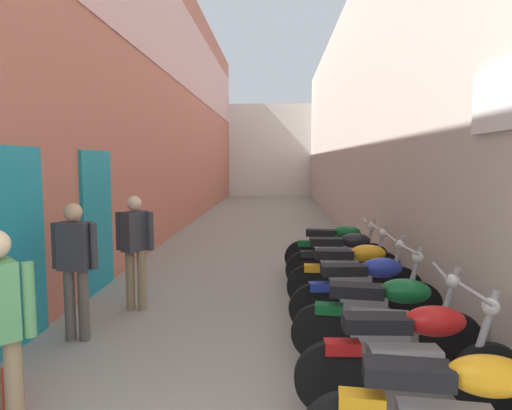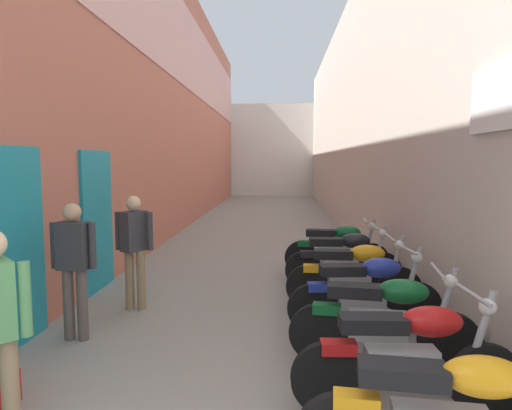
# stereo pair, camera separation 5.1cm
# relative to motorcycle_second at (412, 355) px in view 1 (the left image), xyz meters

# --- Properties ---
(ground_plane) EXTENTS (41.29, 41.29, 0.00)m
(ground_plane) POSITION_rel_motorcycle_second_xyz_m (-1.49, 8.41, -0.50)
(ground_plane) COLOR gray
(building_left) EXTENTS (0.45, 25.29, 7.66)m
(building_left) POSITION_rel_motorcycle_second_xyz_m (-4.11, 10.36, 3.37)
(building_left) COLOR #B76651
(building_left) RESTS_ON ground
(building_right) EXTENTS (0.45, 25.29, 6.72)m
(building_right) POSITION_rel_motorcycle_second_xyz_m (1.14, 10.41, 2.86)
(building_right) COLOR beige
(building_right) RESTS_ON ground
(building_far_end) EXTENTS (7.86, 2.00, 5.42)m
(building_far_end) POSITION_rel_motorcycle_second_xyz_m (-1.49, 24.06, 2.21)
(building_far_end) COLOR silver
(building_far_end) RESTS_ON ground
(motorcycle_second) EXTENTS (1.85, 0.58, 1.04)m
(motorcycle_second) POSITION_rel_motorcycle_second_xyz_m (0.00, 0.00, 0.00)
(motorcycle_second) COLOR black
(motorcycle_second) RESTS_ON ground
(motorcycle_third) EXTENTS (1.84, 0.58, 1.04)m
(motorcycle_third) POSITION_rel_motorcycle_second_xyz_m (-0.00, 0.84, 0.00)
(motorcycle_third) COLOR black
(motorcycle_third) RESTS_ON ground
(motorcycle_fourth) EXTENTS (1.85, 0.58, 1.04)m
(motorcycle_fourth) POSITION_rel_motorcycle_second_xyz_m (-0.00, 1.76, 0.00)
(motorcycle_fourth) COLOR black
(motorcycle_fourth) RESTS_ON ground
(motorcycle_fifth) EXTENTS (1.85, 0.58, 1.04)m
(motorcycle_fifth) POSITION_rel_motorcycle_second_xyz_m (-0.00, 2.61, 0.00)
(motorcycle_fifth) COLOR black
(motorcycle_fifth) RESTS_ON ground
(motorcycle_sixth) EXTENTS (1.85, 0.58, 1.04)m
(motorcycle_sixth) POSITION_rel_motorcycle_second_xyz_m (0.00, 3.58, 0.00)
(motorcycle_sixth) COLOR black
(motorcycle_sixth) RESTS_ON ground
(motorcycle_seventh) EXTENTS (1.84, 0.58, 1.04)m
(motorcycle_seventh) POSITION_rel_motorcycle_second_xyz_m (-0.00, 4.43, 0.00)
(motorcycle_seventh) COLOR black
(motorcycle_seventh) RESTS_ON ground
(pedestrian_mid_alley) EXTENTS (0.52, 0.23, 1.57)m
(pedestrian_mid_alley) POSITION_rel_motorcycle_second_xyz_m (-3.34, 1.36, 0.42)
(pedestrian_mid_alley) COLOR #564C47
(pedestrian_mid_alley) RESTS_ON ground
(pedestrian_further_down) EXTENTS (0.52, 0.39, 1.57)m
(pedestrian_further_down) POSITION_rel_motorcycle_second_xyz_m (-3.00, 2.44, 0.42)
(pedestrian_further_down) COLOR #8C7251
(pedestrian_further_down) RESTS_ON ground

